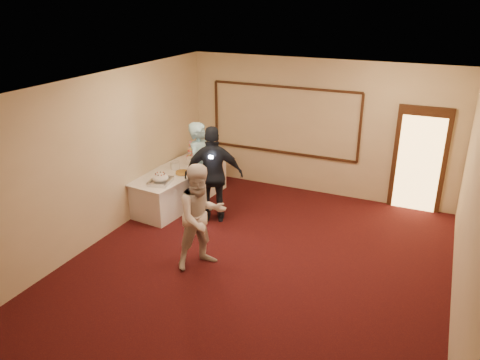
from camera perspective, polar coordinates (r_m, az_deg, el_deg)
name	(u,v)px	position (r m, az deg, el deg)	size (l,w,h in m)	color
floor	(257,266)	(7.99, 2.09, -10.39)	(7.00, 7.00, 0.00)	black
room_walls	(259,151)	(7.12, 2.31, 3.54)	(6.04, 7.04, 3.02)	beige
wall_molding	(284,120)	(10.63, 5.36, 7.25)	(3.45, 0.04, 1.55)	black
doorway	(419,160)	(10.24, 21.01, 2.26)	(1.05, 0.07, 2.20)	black
buffet_table	(180,186)	(10.19, -7.34, -0.68)	(1.24, 2.61, 0.77)	white
pavlova_tray	(160,179)	(9.32, -9.68, 0.11)	(0.48, 0.58, 0.20)	silver
cupcake_stand	(192,151)	(10.74, -5.85, 3.56)	(0.27, 0.27, 0.40)	#F0514F
plate_stack_a	(175,165)	(10.03, -7.89, 1.78)	(0.20, 0.20, 0.17)	white
plate_stack_b	(191,161)	(10.28, -6.03, 2.35)	(0.19, 0.19, 0.16)	white
tart	(182,173)	(9.74, -7.06, 0.86)	(0.31, 0.31, 0.06)	white
man	(201,169)	(9.46, -4.77, 1.36)	(0.70, 0.46, 1.93)	#8FCBE8
woman	(201,217)	(7.62, -4.73, -4.48)	(0.87, 0.68, 1.78)	silver
guest	(214,175)	(9.10, -3.23, 0.62)	(1.14, 0.47, 1.94)	black
camera_flash	(211,157)	(8.69, -3.57, 2.83)	(0.07, 0.04, 0.05)	white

